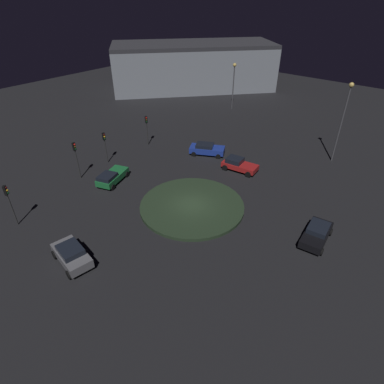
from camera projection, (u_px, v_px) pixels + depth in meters
name	position (u px, v px, depth m)	size (l,w,h in m)	color
ground_plane	(192.00, 207.00, 31.54)	(116.57, 116.57, 0.00)	black
roundabout_island	(192.00, 206.00, 31.46)	(10.25, 10.25, 0.31)	#263823
car_grey	(72.00, 254.00, 24.84)	(2.57, 4.11, 1.54)	slate
car_black	(317.00, 233.00, 27.06)	(4.26, 2.37, 1.42)	black
car_green	(112.00, 177.00, 35.07)	(4.43, 3.06, 1.38)	#1E7238
car_blue	(207.00, 149.00, 40.93)	(3.64, 4.73, 1.43)	#1E38A5
car_red	(239.00, 164.00, 37.42)	(2.44, 4.28, 1.45)	red
traffic_light_northeast	(147.00, 125.00, 42.22)	(0.37, 0.40, 4.05)	#2D2D2D
traffic_light_northwest	(8.00, 198.00, 27.66)	(0.39, 0.38, 4.15)	#2D2D2D
traffic_light_north	(76.00, 153.00, 34.61)	(0.35, 0.39, 4.34)	#2D2D2D
traffic_light_north_near	(105.00, 142.00, 37.94)	(0.31, 0.36, 3.89)	#2D2D2D
streetlamp_northeast	(234.00, 77.00, 53.47)	(0.59, 0.59, 7.67)	#4C4C51
streetlamp_east	(344.00, 112.00, 36.51)	(0.54, 0.54, 9.53)	#4C4C51
store_building	(193.00, 66.00, 65.46)	(32.08, 30.31, 8.81)	#8C939E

